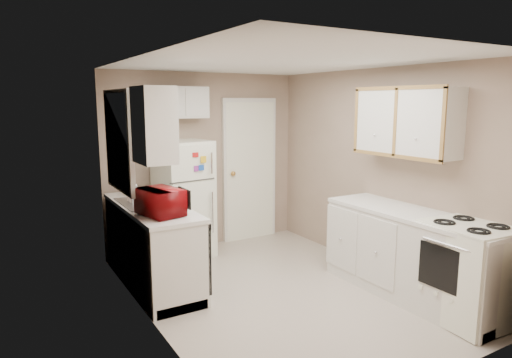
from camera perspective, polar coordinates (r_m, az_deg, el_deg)
floor at (r=5.06m, az=2.98°, el=-13.80°), size 3.80×3.80×0.00m
ceiling at (r=4.65m, az=3.24°, el=14.43°), size 3.80×3.80×0.00m
wall_left at (r=4.11m, az=-13.36°, el=-1.99°), size 3.80×3.80×0.00m
wall_right at (r=5.60m, az=15.11°, el=0.99°), size 3.80×3.80×0.00m
wall_back at (r=6.36m, az=-6.45°, el=2.27°), size 2.80×2.80×0.00m
wall_front at (r=3.34m, az=21.59°, el=-5.12°), size 2.80×2.80×0.00m
left_counter at (r=5.22m, az=-12.86°, el=-8.00°), size 0.60×1.80×0.90m
dishwasher at (r=4.77m, az=-7.26°, el=-9.04°), size 0.03×0.58×0.72m
sink at (r=5.25m, az=-13.53°, el=-3.28°), size 0.54×0.74×0.16m
microwave at (r=4.60m, az=-11.83°, el=-2.63°), size 0.53×0.37×0.32m
soap_bottle at (r=5.65m, az=-15.22°, el=-0.99°), size 0.10×0.10×0.21m
window_blinds at (r=5.07m, az=-16.67°, el=4.60°), size 0.10×0.98×1.08m
upper_cabinet_left at (r=4.29m, az=-12.64°, el=6.60°), size 0.30×0.45×0.70m
refrigerator at (r=6.00m, az=-9.01°, el=-2.49°), size 0.70×0.69×1.52m
cabinet_over_fridge at (r=6.01m, az=-9.52°, el=9.42°), size 0.70×0.30×0.40m
interior_door at (r=6.66m, az=-0.78°, el=1.11°), size 0.86×0.06×2.08m
right_counter at (r=5.03m, az=18.89°, el=-8.96°), size 0.60×2.00×0.90m
stove at (r=4.69m, az=24.86°, el=-10.67°), size 0.67×0.80×0.91m
upper_cabinet_right at (r=5.10m, az=18.25°, el=6.80°), size 0.30×1.20×0.70m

